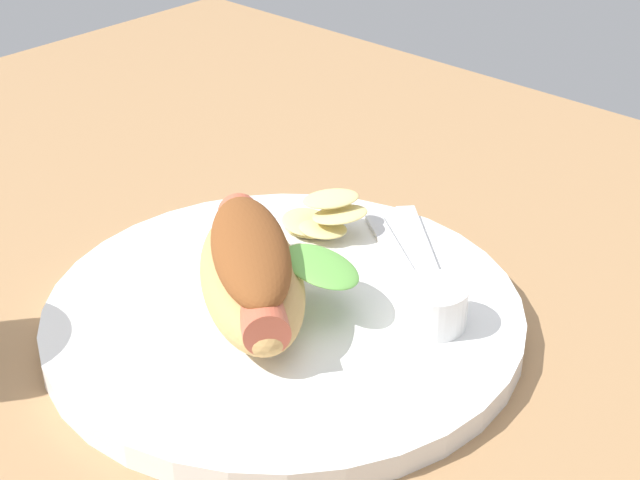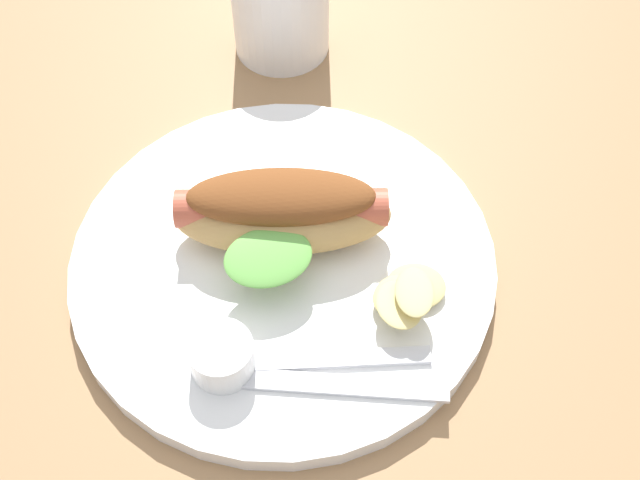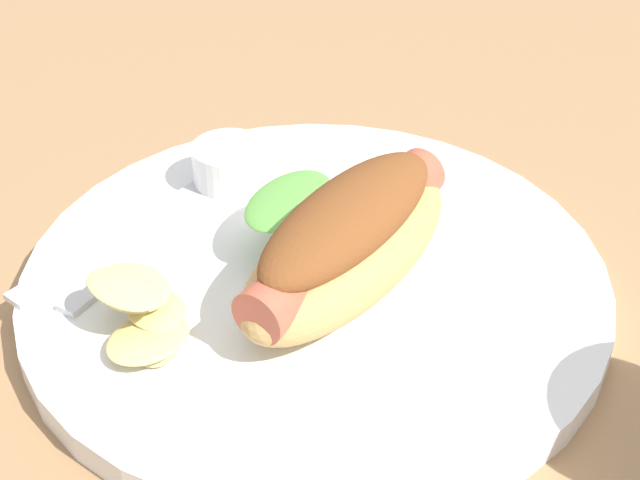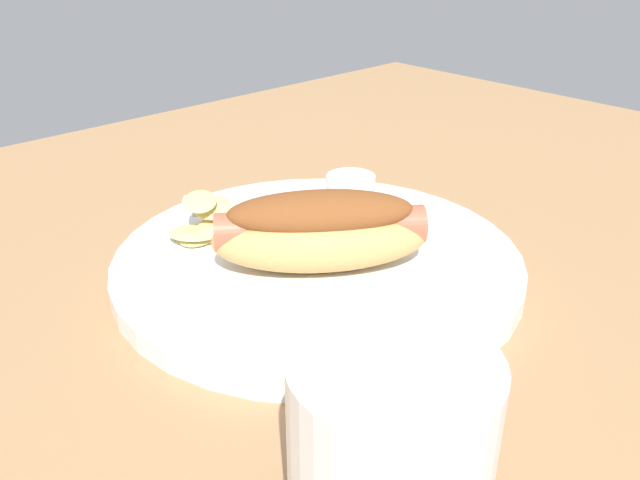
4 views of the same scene
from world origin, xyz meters
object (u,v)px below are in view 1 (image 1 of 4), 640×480
(sauce_ramekin, at_px, (433,305))
(fork, at_px, (403,269))
(hot_dog, at_px, (252,269))
(plate, at_px, (284,315))
(chips_pile, at_px, (321,218))
(knife, at_px, (423,256))

(sauce_ramekin, relative_size, fork, 0.32)
(hot_dog, xyz_separation_m, fork, (0.04, 0.10, -0.03))
(plate, height_order, fork, fork)
(chips_pile, bearing_deg, plate, -62.24)
(knife, bearing_deg, sauce_ramekin, -6.74)
(knife, bearing_deg, hot_dog, -67.48)
(plate, distance_m, hot_dog, 0.04)
(plate, relative_size, sauce_ramekin, 7.19)
(chips_pile, bearing_deg, hot_dog, -71.71)
(sauce_ramekin, distance_m, fork, 0.06)
(hot_dog, height_order, knife, hot_dog)
(hot_dog, distance_m, fork, 0.11)
(hot_dog, bearing_deg, knife, 107.74)
(fork, xyz_separation_m, chips_pile, (-0.07, 0.00, 0.01))
(sauce_ramekin, xyz_separation_m, knife, (-0.05, 0.06, -0.01))
(plate, xyz_separation_m, hot_dog, (-0.01, -0.02, 0.04))
(fork, bearing_deg, hot_dog, -78.90)
(sauce_ramekin, bearing_deg, knife, 131.45)
(plate, relative_size, knife, 2.19)
(plate, height_order, knife, knife)
(hot_dog, height_order, fork, hot_dog)
(fork, bearing_deg, knife, 125.13)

